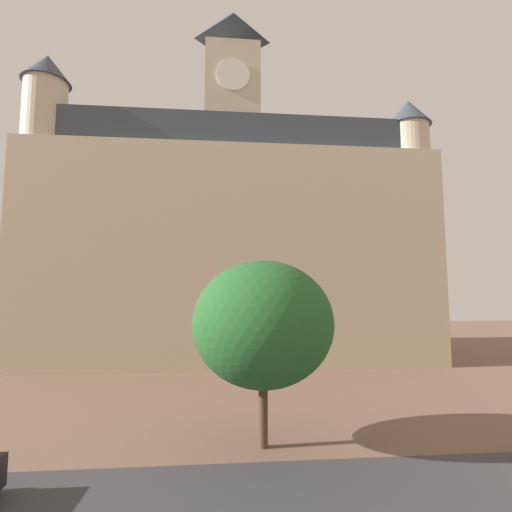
{
  "coord_description": "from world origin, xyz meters",
  "views": [
    {
      "loc": [
        -1.03,
        -0.65,
        4.69
      ],
      "look_at": [
        0.11,
        11.25,
        5.93
      ],
      "focal_mm": 27.28,
      "sensor_mm": 36.0,
      "label": 1
    }
  ],
  "objects": [
    {
      "name": "ground_plane",
      "position": [
        0.0,
        10.0,
        0.0
      ],
      "size": [
        120.0,
        120.0,
        0.0
      ],
      "primitive_type": "plane",
      "color": "brown"
    },
    {
      "name": "tree_curb_far",
      "position": [
        0.4,
        11.93,
        3.81
      ],
      "size": [
        4.53,
        4.53,
        5.85
      ],
      "color": "#4C3823",
      "rests_on": "ground_plane"
    },
    {
      "name": "landmark_building",
      "position": [
        -0.04,
        31.89,
        9.02
      ],
      "size": [
        28.94,
        15.89,
        30.37
      ],
      "color": "beige",
      "rests_on": "ground_plane"
    }
  ]
}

